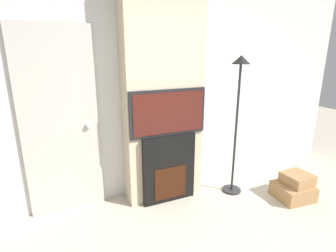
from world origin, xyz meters
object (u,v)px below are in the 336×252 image
object	(u,v)px
television	(168,113)
floor_lamp	(238,102)
box_stack	(294,188)
fireplace	(168,168)

from	to	relation	value
television	floor_lamp	world-z (taller)	floor_lamp
television	floor_lamp	xyz separation A→B (m)	(0.86, -0.17, 0.09)
box_stack	floor_lamp	bearing A→B (deg)	142.77
fireplace	floor_lamp	world-z (taller)	floor_lamp
fireplace	floor_lamp	bearing A→B (deg)	-11.01
television	floor_lamp	distance (m)	0.88
box_stack	fireplace	bearing A→B (deg)	156.78
fireplace	television	xyz separation A→B (m)	(0.00, -0.00, 0.70)
box_stack	television	bearing A→B (deg)	156.85
fireplace	box_stack	bearing A→B (deg)	-23.22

